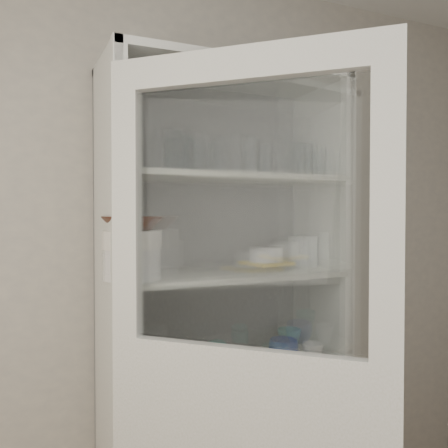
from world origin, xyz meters
name	(u,v)px	position (x,y,z in m)	size (l,w,h in m)	color
wall_back	(162,259)	(0.00, 1.50, 1.30)	(3.60, 0.02, 2.60)	#A8A39B
pantry_cabinet	(218,343)	(0.20, 1.34, 0.94)	(1.00, 0.45, 2.10)	beige
cupboard_door	(244,422)	(0.02, 0.73, 0.87)	(0.67, 0.66, 2.00)	beige
tumbler_0	(173,151)	(-0.07, 1.13, 1.73)	(0.07, 0.07, 0.14)	silver
tumbler_1	(184,150)	(-0.04, 1.11, 1.74)	(0.08, 0.08, 0.15)	silver
tumbler_2	(185,153)	(-0.01, 1.17, 1.73)	(0.07, 0.07, 0.14)	silver
tumbler_3	(220,156)	(0.13, 1.17, 1.73)	(0.07, 0.07, 0.14)	silver
tumbler_4	(250,155)	(0.24, 1.11, 1.73)	(0.07, 0.07, 0.14)	silver
tumbler_5	(319,162)	(0.59, 1.15, 1.72)	(0.06, 0.06, 0.13)	silver
tumbler_6	(299,160)	(0.48, 1.14, 1.73)	(0.07, 0.07, 0.13)	silver
tumbler_7	(174,157)	(-0.03, 1.25, 1.73)	(0.07, 0.07, 0.13)	silver
tumbler_8	(172,158)	(-0.02, 1.30, 1.73)	(0.06, 0.06, 0.13)	silver
tumbler_9	(215,159)	(0.15, 1.26, 1.73)	(0.07, 0.07, 0.13)	silver
tumbler_10	(197,158)	(0.08, 1.28, 1.73)	(0.07, 0.07, 0.13)	silver
tumbler_11	(266,161)	(0.39, 1.25, 1.73)	(0.07, 0.07, 0.14)	silver
goblet_0	(183,154)	(0.04, 1.34, 1.75)	(0.08, 0.08, 0.18)	silver
goblet_1	(178,153)	(0.02, 1.34, 1.75)	(0.08, 0.08, 0.19)	silver
goblet_2	(218,156)	(0.21, 1.37, 1.75)	(0.08, 0.08, 0.18)	silver
goblet_3	(297,161)	(0.61, 1.35, 1.75)	(0.08, 0.08, 0.18)	silver
plate_stack_front	(132,264)	(-0.21, 1.19, 1.32)	(0.21, 0.21, 0.11)	white
plate_stack_back	(128,258)	(-0.17, 1.41, 1.32)	(0.23, 0.23, 0.11)	white
cream_bowl	(132,240)	(-0.21, 1.19, 1.41)	(0.22, 0.22, 0.07)	white
terracotta_bowl	(132,223)	(-0.21, 1.19, 1.47)	(0.22, 0.22, 0.05)	#481F11
glass_platter	(266,266)	(0.41, 1.28, 1.27)	(0.31, 0.31, 0.02)	silver
yellow_trivet	(266,263)	(0.41, 1.28, 1.28)	(0.18, 0.18, 0.01)	yellow
white_ramekin	(266,254)	(0.41, 1.28, 1.32)	(0.15, 0.15, 0.06)	white
grey_bowl_stack	(303,251)	(0.60, 1.28, 1.33)	(0.13, 0.13, 0.14)	#B7BCBB
mug_blue	(283,351)	(0.45, 1.20, 0.91)	(0.13, 0.13, 0.10)	navy
mug_teal	(289,340)	(0.57, 1.34, 0.91)	(0.11, 0.11, 0.10)	#23746F
mug_white	(313,353)	(0.56, 1.15, 0.90)	(0.09, 0.09, 0.09)	white
teal_jar	(217,355)	(0.17, 1.28, 0.91)	(0.08, 0.08, 0.10)	#23746F
measuring_cups	(220,369)	(0.15, 1.19, 0.88)	(0.09, 0.09, 0.04)	#A4A4AF
white_canister	(126,359)	(-0.21, 1.30, 0.93)	(0.12, 0.12, 0.14)	white
tin_box	(288,441)	(0.49, 1.23, 0.49)	(0.22, 0.15, 0.07)	gray
tumbler_12	(305,160)	(0.54, 1.18, 1.73)	(0.07, 0.07, 0.14)	silver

